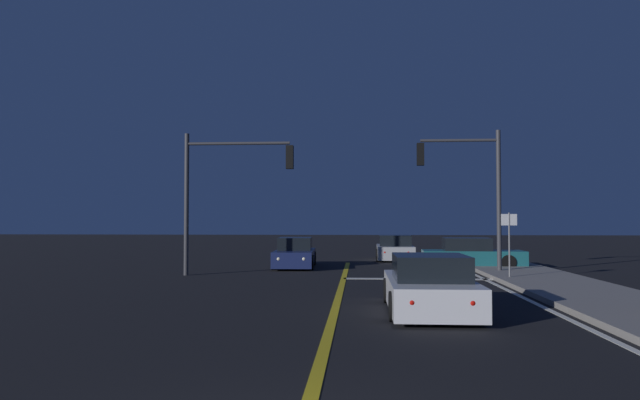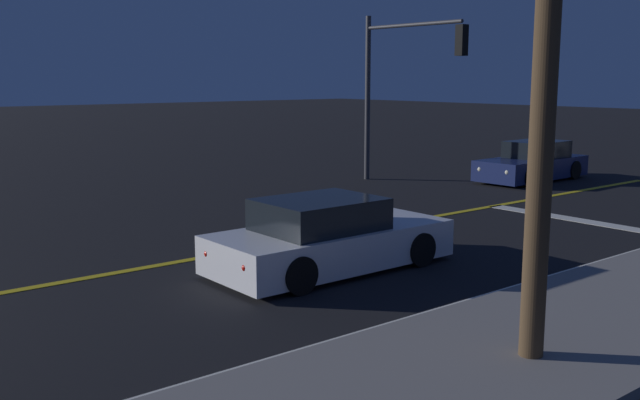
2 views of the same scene
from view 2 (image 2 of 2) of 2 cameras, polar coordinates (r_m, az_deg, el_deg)
The scene contains 7 objects.
sidewalk_right at distance 10.25m, azimuth 18.08°, elevation -10.20°, with size 3.20×33.17×0.15m, color gray.
lane_line_center at distance 15.00m, azimuth -4.69°, elevation -3.74°, with size 0.20×31.33×0.01m, color gold.
lane_line_edge_right at distance 11.32m, azimuth 10.12°, elevation -8.34°, with size 0.16×31.33×0.01m, color silver.
stop_bar at distance 18.80m, azimuth 20.07°, elevation -1.56°, with size 5.33×0.50×0.01m, color silver.
car_mid_block_white at distance 13.14m, azimuth 0.66°, elevation -3.05°, with size 2.00×4.62×1.34m.
car_lead_oncoming_navy at distance 25.64m, azimuth 16.48°, elevation 2.79°, with size 1.93×4.53×1.34m.
traffic_signal_far_left at distance 23.65m, azimuth 6.43°, elevation 10.16°, with size 4.27×0.28×5.51m.
Camera 2 is at (12.07, 1.03, 3.48)m, focal length 40.43 mm.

